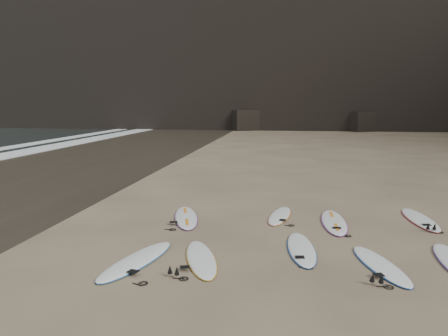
% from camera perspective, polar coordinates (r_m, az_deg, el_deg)
% --- Properties ---
extents(ground, '(240.00, 240.00, 0.00)m').
position_cam_1_polar(ground, '(10.19, 11.29, -11.20)').
color(ground, '#897559').
rests_on(ground, ground).
extents(wet_sand, '(12.00, 200.00, 0.01)m').
position_cam_1_polar(wet_sand, '(23.42, -23.91, -0.56)').
color(wet_sand, '#383026').
rests_on(wet_sand, ground).
extents(surfboard_0, '(1.27, 2.75, 0.10)m').
position_cam_1_polar(surfboard_0, '(9.81, -11.32, -11.68)').
color(surfboard_0, white).
rests_on(surfboard_0, ground).
extents(surfboard_1, '(1.30, 2.51, 0.09)m').
position_cam_1_polar(surfboard_1, '(9.76, -3.03, -11.67)').
color(surfboard_1, white).
rests_on(surfboard_1, ground).
extents(surfboard_2, '(0.79, 2.52, 0.09)m').
position_cam_1_polar(surfboard_2, '(10.51, 10.07, -10.29)').
color(surfboard_2, white).
rests_on(surfboard_2, ground).
extents(surfboard_3, '(1.16, 2.47, 0.09)m').
position_cam_1_polar(surfboard_3, '(9.94, 19.74, -11.80)').
color(surfboard_3, white).
rests_on(surfboard_3, ground).
extents(surfboard_5, '(1.31, 2.73, 0.10)m').
position_cam_1_polar(surfboard_5, '(13.08, -4.98, -6.40)').
color(surfboard_5, white).
rests_on(surfboard_5, ground).
extents(surfboard_6, '(0.88, 2.32, 0.08)m').
position_cam_1_polar(surfboard_6, '(13.35, 7.28, -6.16)').
color(surfboard_6, white).
rests_on(surfboard_6, ground).
extents(surfboard_7, '(0.66, 2.72, 0.10)m').
position_cam_1_polar(surfboard_7, '(12.92, 14.16, -6.81)').
color(surfboard_7, white).
rests_on(surfboard_7, ground).
extents(surfboard_8, '(0.77, 2.67, 0.09)m').
position_cam_1_polar(surfboard_8, '(14.03, 24.22, -6.10)').
color(surfboard_8, white).
rests_on(surfboard_8, ground).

